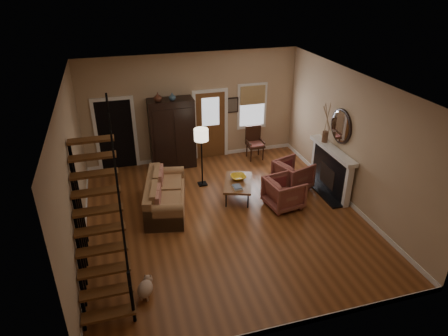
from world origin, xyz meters
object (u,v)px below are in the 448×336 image
object	(u,v)px
armchair_left	(284,193)
side_chair	(255,143)
armoire	(172,134)
floor_lamp	(202,158)
sofa	(166,195)
armchair_right	(293,175)
coffee_table	(238,189)

from	to	relation	value
armchair_left	side_chair	xyz separation A→B (m)	(0.27, 2.85, 0.12)
armoire	floor_lamp	distance (m)	1.53
floor_lamp	armchair_left	bearing A→B (deg)	-43.82
armoire	floor_lamp	size ratio (longest dim) A/B	1.26
armoire	side_chair	distance (m)	2.61
armoire	floor_lamp	xyz separation A→B (m)	(0.56, -1.40, -0.22)
sofa	armchair_right	xyz separation A→B (m)	(3.50, 0.10, 0.01)
floor_lamp	armoire	bearing A→B (deg)	111.81
armoire	armchair_right	size ratio (longest dim) A/B	2.39
coffee_table	armchair_right	distance (m)	1.60
coffee_table	armchair_right	bearing A→B (deg)	2.38
armchair_left	armoire	bearing A→B (deg)	28.00
armoire	armchair_right	bearing A→B (deg)	-37.59
coffee_table	armchair_right	xyz separation A→B (m)	(1.59, 0.07, 0.17)
armchair_left	armchair_right	xyz separation A→B (m)	(0.62, 0.82, 0.01)
armoire	floor_lamp	bearing A→B (deg)	-68.19
sofa	coffee_table	bearing A→B (deg)	12.46
armchair_left	floor_lamp	xyz separation A→B (m)	(-1.72, 1.65, 0.44)
coffee_table	armchair_left	distance (m)	1.24
side_chair	armchair_right	bearing A→B (deg)	-80.07
sofa	armchair_right	size ratio (longest dim) A/B	2.39
sofa	armchair_right	bearing A→B (deg)	13.06
sofa	coffee_table	world-z (taller)	sofa
coffee_table	armoire	bearing A→B (deg)	119.67
side_chair	floor_lamp	bearing A→B (deg)	-148.84
armoire	coffee_table	size ratio (longest dim) A/B	1.77
coffee_table	armchair_right	world-z (taller)	armchair_right
armoire	armchair_left	size ratio (longest dim) A/B	2.43
armoire	armchair_right	xyz separation A→B (m)	(2.91, -2.24, -0.65)
sofa	side_chair	world-z (taller)	side_chair
coffee_table	side_chair	xyz separation A→B (m)	(1.24, 2.10, 0.28)
armchair_right	floor_lamp	bearing A→B (deg)	52.32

